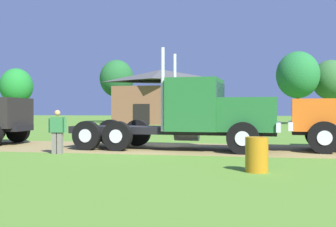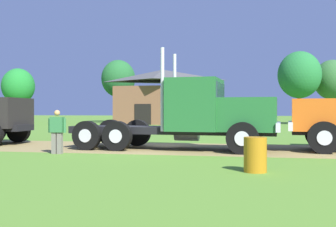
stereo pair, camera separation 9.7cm
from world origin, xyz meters
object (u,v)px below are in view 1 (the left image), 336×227
shed_building (161,98)px  truck_foreground_white (200,116)px  steel_barrel (257,155)px  visitor_walking_mid (57,130)px

shed_building → truck_foreground_white: bearing=-75.1°
truck_foreground_white → steel_barrel: 5.82m
steel_barrel → shed_building: size_ratio=0.08×
visitor_walking_mid → steel_barrel: size_ratio=1.77×
steel_barrel → shed_building: shed_building is taller
steel_barrel → shed_building: bearing=105.8°
truck_foreground_white → shed_building: (-7.75, 29.20, 1.60)m
truck_foreground_white → steel_barrel: (2.04, -5.37, -0.89)m
steel_barrel → visitor_walking_mid: bearing=156.0°
steel_barrel → truck_foreground_white: bearing=110.8°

